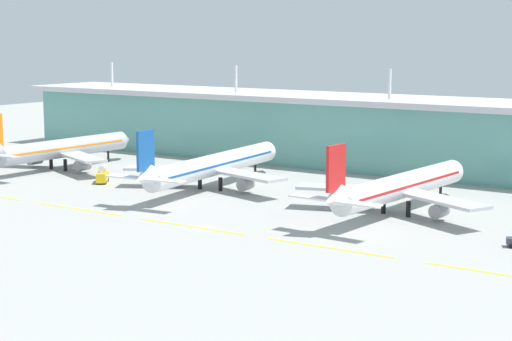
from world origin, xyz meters
The scene contains 10 objects.
ground_plane centered at (0.00, 0.00, 0.00)m, with size 600.00×600.00×0.00m, color #9E9E99.
terminal_building centered at (0.00, 98.01, 11.21)m, with size 288.00×34.00×31.01m.
airliner_nearest centered at (-85.81, 41.31, 6.44)m, with size 48.78×59.39×18.90m.
airliner_near_middle centered at (-26.52, 39.65, 6.46)m, with size 48.53×71.31×18.90m.
airliner_far_middle centered at (28.79, 37.15, 6.45)m, with size 48.69×64.32×18.90m.
taxiway_stripe_mid_west centered at (-37.00, -0.01, 0.02)m, with size 28.00×0.70×0.04m, color yellow.
taxiway_stripe_centre centered at (-3.00, -0.01, 0.02)m, with size 28.00×0.70×0.04m, color yellow.
taxiway_stripe_mid_east centered at (31.00, -0.01, 0.02)m, with size 28.00×0.70×0.04m, color yellow.
taxiway_stripe_east centered at (65.00, -0.01, 0.02)m, with size 28.00×0.70×0.04m, color yellow.
fuel_truck centered at (-58.26, 30.48, 2.26)m, with size 6.29×7.37×4.95m.
Camera 1 is at (109.75, -142.97, 40.74)m, focal length 60.39 mm.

